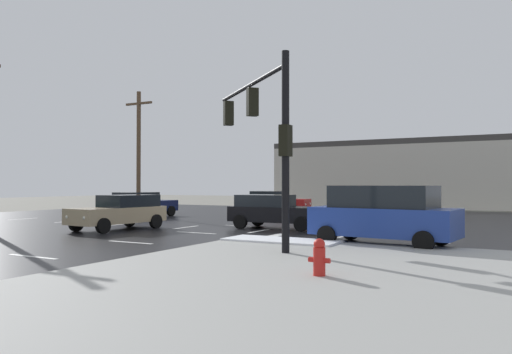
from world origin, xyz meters
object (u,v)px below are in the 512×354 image
(traffic_signal_mast, at_px, (263,123))
(sedan_black, at_px, (275,211))
(sedan_tan, at_px, (120,211))
(sedan_navy, at_px, (142,204))
(utility_pole_far, at_px, (139,150))
(sedan_red, at_px, (276,201))
(fire_hydrant, at_px, (319,257))
(suv_blue, at_px, (383,214))

(traffic_signal_mast, height_order, sedan_black, traffic_signal_mast)
(sedan_tan, relative_size, sedan_navy, 1.00)
(sedan_tan, bearing_deg, utility_pole_far, -137.28)
(sedan_red, bearing_deg, sedan_black, -70.06)
(traffic_signal_mast, relative_size, sedan_red, 1.24)
(fire_hydrant, xyz_separation_m, suv_blue, (-0.37, 6.91, 0.55))
(sedan_black, bearing_deg, suv_blue, -34.87)
(sedan_navy, bearing_deg, fire_hydrant, -125.08)
(traffic_signal_mast, relative_size, fire_hydrant, 7.28)
(fire_hydrant, bearing_deg, sedan_tan, 150.26)
(sedan_red, distance_m, sedan_black, 12.87)
(sedan_red, height_order, sedan_black, same)
(sedan_black, height_order, utility_pole_far, utility_pole_far)
(traffic_signal_mast, xyz_separation_m, sedan_tan, (-8.98, 3.03, -3.21))
(sedan_tan, relative_size, sedan_black, 1.02)
(utility_pole_far, bearing_deg, traffic_signal_mast, -36.63)
(sedan_navy, bearing_deg, sedan_tan, -140.67)
(sedan_red, relative_size, utility_pole_far, 0.56)
(suv_blue, bearing_deg, sedan_red, -46.57)
(sedan_navy, distance_m, utility_pole_far, 3.97)
(fire_hydrant, distance_m, sedan_tan, 14.38)
(traffic_signal_mast, relative_size, utility_pole_far, 0.69)
(sedan_tan, height_order, suv_blue, suv_blue)
(fire_hydrant, relative_size, utility_pole_far, 0.10)
(fire_hydrant, xyz_separation_m, sedan_navy, (-17.60, 14.40, 0.32))
(traffic_signal_mast, relative_size, sedan_tan, 1.24)
(sedan_navy, height_order, sedan_black, same)
(fire_hydrant, height_order, suv_blue, suv_blue)
(fire_hydrant, xyz_separation_m, utility_pole_far, (-18.97, 15.60, 3.84))
(sedan_black, relative_size, utility_pole_far, 0.55)
(traffic_signal_mast, xyz_separation_m, fire_hydrant, (3.51, -4.11, -3.53))
(utility_pole_far, bearing_deg, suv_blue, -25.05)
(traffic_signal_mast, height_order, fire_hydrant, traffic_signal_mast)
(sedan_tan, bearing_deg, sedan_black, 128.02)
(sedan_black, bearing_deg, sedan_red, 114.75)
(traffic_signal_mast, relative_size, sedan_black, 1.26)
(sedan_red, bearing_deg, fire_hydrant, -67.75)
(suv_blue, height_order, sedan_navy, suv_blue)
(utility_pole_far, bearing_deg, sedan_black, -20.29)
(fire_hydrant, distance_m, sedan_navy, 22.74)
(sedan_red, xyz_separation_m, sedan_navy, (-5.48, -8.16, 0.00))
(traffic_signal_mast, distance_m, sedan_tan, 10.01)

